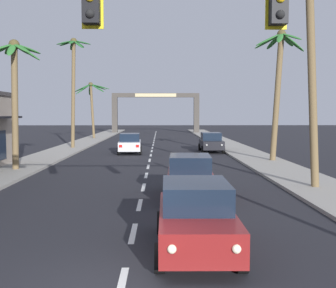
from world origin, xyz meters
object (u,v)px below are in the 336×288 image
sedan_oncoming_far (130,143)px  town_gateway_arch (156,107)px  palm_left_farthest (91,96)px  palm_right_third (278,73)px  sedan_third_in_queue (190,176)px  palm_left_third (73,73)px  traffic_signal_mast (279,32)px  palm_left_second (15,77)px  sedan_parked_nearest_kerb (211,142)px  palm_right_second (311,29)px  sedan_lead_at_stop_bar (196,216)px

sedan_oncoming_far → town_gateway_arch: 35.82m
palm_left_farthest → town_gateway_arch: (8.20, 15.91, -1.25)m
palm_right_third → sedan_third_in_queue: bearing=-119.7°
sedan_oncoming_far → palm_left_third: 9.43m
palm_right_third → traffic_signal_mast: bearing=-105.7°
sedan_oncoming_far → palm_left_second: size_ratio=0.60×
sedan_third_in_queue → sedan_parked_nearest_kerb: same height
palm_right_second → palm_right_third: palm_right_second is taller
palm_right_second → traffic_signal_mast: bearing=-112.6°
palm_left_third → palm_left_farthest: bearing=93.3°
traffic_signal_mast → palm_left_third: 33.01m
palm_right_second → town_gateway_arch: bearing=97.8°
palm_left_third → palm_right_second: 25.78m
sedan_parked_nearest_kerb → palm_left_second: bearing=-136.7°
palm_left_second → palm_right_second: palm_right_second is taller
sedan_third_in_queue → sedan_parked_nearest_kerb: 19.92m
sedan_parked_nearest_kerb → palm_left_second: (-12.71, -11.99, 4.54)m
sedan_lead_at_stop_bar → traffic_signal_mast: bearing=-53.3°
sedan_lead_at_stop_bar → palm_left_farthest: bearing=102.4°
traffic_signal_mast → sedan_third_in_queue: traffic_signal_mast is taller
palm_left_farthest → palm_right_third: bearing=-56.9°
palm_left_third → palm_right_second: (14.51, -21.30, -0.10)m
sedan_third_in_queue → palm_right_second: (5.26, 1.60, 6.11)m
traffic_signal_mast → palm_left_second: bearing=123.4°
palm_right_third → town_gateway_arch: bearing=101.8°
sedan_third_in_queue → palm_left_second: palm_left_second is taller
sedan_third_in_queue → sedan_oncoming_far: (-3.72, 18.45, 0.00)m
traffic_signal_mast → sedan_lead_at_stop_bar: bearing=126.7°
traffic_signal_mast → sedan_parked_nearest_kerb: 28.40m
palm_left_farthest → town_gateway_arch: bearing=62.7°
sedan_oncoming_far → palm_left_third: size_ratio=0.44×
palm_right_second → palm_left_third: bearing=124.3°
palm_left_farthest → town_gateway_arch: 17.94m
sedan_oncoming_far → sedan_parked_nearest_kerb: bearing=9.8°
palm_left_second → town_gateway_arch: 47.01m
traffic_signal_mast → sedan_oncoming_far: 27.55m
sedan_oncoming_far → palm_left_second: (-5.75, -10.79, 4.54)m
palm_left_third → palm_right_second: size_ratio=1.05×
palm_right_third → sedan_oncoming_far: bearing=148.8°
sedan_third_in_queue → sedan_parked_nearest_kerb: (3.23, 19.65, 0.00)m
palm_left_third → town_gateway_arch: size_ratio=0.70×
traffic_signal_mast → palm_left_farthest: bearing=103.6°
town_gateway_arch → palm_right_second: bearing=-82.2°
palm_left_second → sedan_third_in_queue: bearing=-39.0°
palm_right_third → palm_left_second: bearing=-165.0°
palm_left_second → palm_right_third: bearing=15.0°
sedan_lead_at_stop_bar → palm_right_second: size_ratio=0.46×
palm_left_second → palm_left_third: palm_left_third is taller
sedan_third_in_queue → sedan_lead_at_stop_bar: bearing=-92.8°
traffic_signal_mast → sedan_third_in_queue: size_ratio=2.46×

